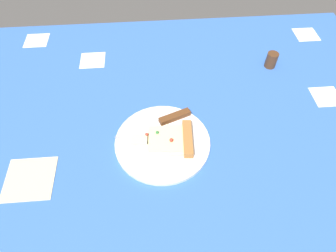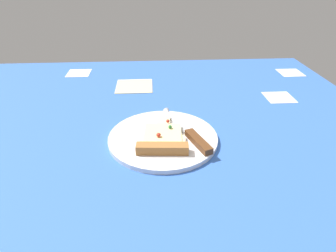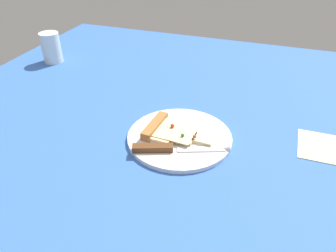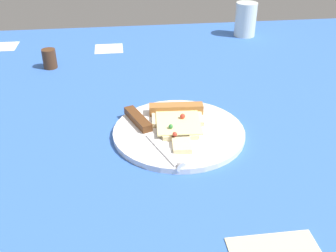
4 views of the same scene
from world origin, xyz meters
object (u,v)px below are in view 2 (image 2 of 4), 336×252
(plate, at_px, (163,138))
(knife, at_px, (189,133))
(napkin, at_px, (135,86))
(pizza_slice, at_px, (163,139))

(plate, relative_size, knife, 1.19)
(knife, bearing_deg, napkin, 91.85)
(pizza_slice, bearing_deg, plate, 90.10)
(plate, distance_m, knife, 0.07)
(plate, distance_m, napkin, 0.37)
(napkin, bearing_deg, pizza_slice, -167.90)
(pizza_slice, bearing_deg, napkin, 106.04)
(knife, bearing_deg, plate, 158.60)
(pizza_slice, relative_size, knife, 0.77)
(plate, height_order, napkin, plate)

